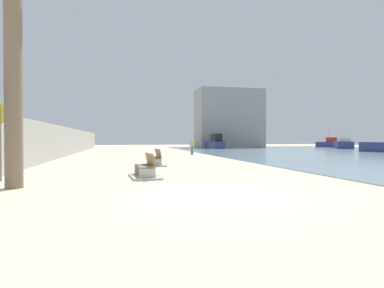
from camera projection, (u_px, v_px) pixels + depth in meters
The scene contains 10 objects.
ground_plane at pixel (150, 158), 25.91m from camera, with size 120.00×120.00×0.00m, color beige.
seawall at pixel (54, 142), 24.22m from camera, with size 0.80×64.00×2.63m, color #ADAAA3.
bench_near at pixel (145, 172), 12.37m from camera, with size 1.28×2.19×0.98m.
bench_far at pixel (155, 162), 18.00m from camera, with size 1.20×2.15×0.98m.
person_walking at pixel (192, 145), 30.57m from camera, with size 0.52×0.23×1.63m.
boat_far_left at pixel (215, 143), 50.41m from camera, with size 1.91×5.57×2.42m.
boat_distant at pixel (343, 143), 50.14m from camera, with size 4.62×5.63×2.25m.
boat_far_right at pixel (330, 143), 58.46m from camera, with size 4.08×5.00×5.22m.
pedestrian_sign at pixel (0, 132), 11.19m from camera, with size 0.85×0.08×2.89m.
harbor_building at pixel (229, 119), 56.91m from camera, with size 12.00×6.00×10.67m, color gray.
Camera 1 is at (-2.26, -8.03, 1.54)m, focal length 28.76 mm.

